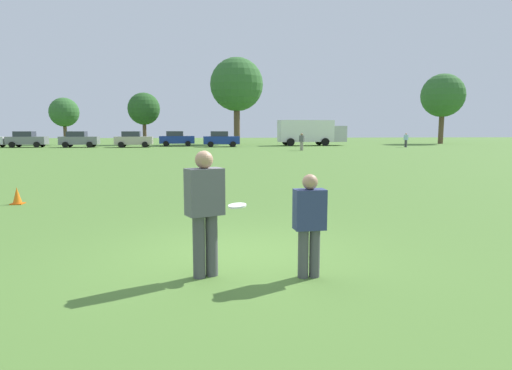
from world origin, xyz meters
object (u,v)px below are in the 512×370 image
(traffic_cone, at_px, (17,196))
(parked_car_mid_left, at_px, (27,139))
(player_thrower, at_px, (205,207))
(bystander_sideline_watcher, at_px, (302,141))
(parked_car_near_right, at_px, (177,139))
(box_truck, at_px, (310,132))
(bystander_far_jogger, at_px, (406,139))
(parked_car_mid_right, at_px, (133,139))
(parked_car_center, at_px, (79,139))
(parked_car_far_right, at_px, (221,139))
(frisbee, at_px, (237,206))
(player_defender, at_px, (309,220))

(traffic_cone, relative_size, parked_car_mid_left, 0.11)
(player_thrower, distance_m, bystander_sideline_watcher, 37.23)
(parked_car_near_right, bearing_deg, player_thrower, -84.83)
(box_truck, xyz_separation_m, bystander_far_jogger, (9.82, -6.25, -0.83))
(parked_car_mid_right, bearing_deg, parked_car_center, 176.47)
(traffic_cone, relative_size, parked_car_far_right, 0.11)
(box_truck, bearing_deg, parked_car_far_right, -165.57)
(parked_car_center, relative_size, parked_car_mid_right, 1.00)
(player_thrower, relative_size, frisbee, 6.63)
(player_defender, relative_size, parked_car_mid_right, 0.35)
(frisbee, height_order, parked_car_mid_left, parked_car_mid_left)
(player_defender, relative_size, box_truck, 0.17)
(parked_car_mid_right, bearing_deg, parked_car_far_right, 2.18)
(frisbee, height_order, box_truck, box_truck)
(parked_car_mid_left, xyz_separation_m, bystander_sideline_watcher, (29.87, -10.23, 0.03))
(parked_car_mid_left, distance_m, parked_car_far_right, 22.15)
(parked_car_far_right, distance_m, box_truck, 11.76)
(bystander_sideline_watcher, bearing_deg, parked_car_mid_left, 161.09)
(player_defender, bearing_deg, parked_car_center, 109.93)
(parked_car_far_right, bearing_deg, parked_car_mid_left, 178.49)
(player_defender, bearing_deg, traffic_cone, 135.22)
(player_thrower, xyz_separation_m, bystander_sideline_watcher, (8.70, 36.20, -0.07))
(traffic_cone, height_order, parked_car_mid_left, parked_car_mid_left)
(parked_car_mid_right, height_order, bystander_sideline_watcher, parked_car_mid_right)
(parked_car_mid_left, bearing_deg, player_defender, -64.09)
(parked_car_center, xyz_separation_m, box_truck, (27.56, 2.93, 0.83))
(player_defender, relative_size, bystander_far_jogger, 0.90)
(frisbee, xyz_separation_m, parked_car_mid_left, (-21.64, 46.27, -0.07))
(parked_car_center, relative_size, bystander_sideline_watcher, 2.55)
(parked_car_mid_right, xyz_separation_m, bystander_sideline_watcher, (17.75, -9.27, 0.03))
(parked_car_center, distance_m, bystander_sideline_watcher, 25.80)
(traffic_cone, bearing_deg, box_truck, 67.19)
(player_defender, relative_size, frisbee, 5.43)
(parked_car_near_right, xyz_separation_m, box_truck, (16.71, 0.48, 0.83))
(player_defender, relative_size, parked_car_center, 0.35)
(parked_car_near_right, relative_size, bystander_far_jogger, 2.62)
(parked_car_far_right, bearing_deg, traffic_cone, -99.22)
(frisbee, relative_size, parked_car_mid_left, 0.06)
(frisbee, height_order, parked_car_near_right, parked_car_near_right)
(parked_car_far_right, relative_size, box_truck, 0.50)
(parked_car_center, distance_m, parked_car_far_right, 16.19)
(frisbee, distance_m, bystander_far_jogger, 47.59)
(parked_car_mid_right, bearing_deg, player_thrower, -78.75)
(parked_car_center, distance_m, parked_car_mid_right, 6.18)
(player_defender, bearing_deg, frisbee, 161.45)
(parked_car_mid_left, xyz_separation_m, box_truck, (33.51, 2.34, 0.83))
(player_thrower, height_order, parked_car_far_right, parked_car_far_right)
(parked_car_mid_left, bearing_deg, traffic_cone, -68.37)
(frisbee, distance_m, parked_car_near_right, 48.37)
(player_thrower, distance_m, parked_car_center, 48.31)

